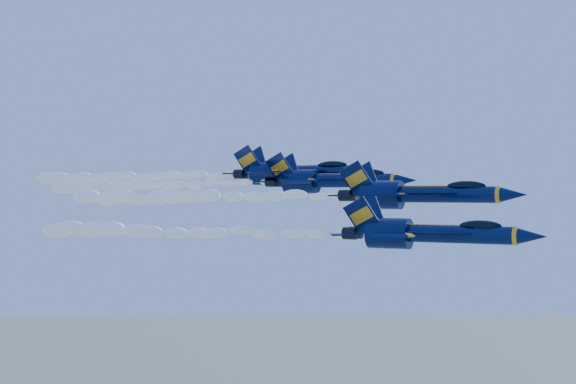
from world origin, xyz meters
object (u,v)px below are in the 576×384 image
at_px(jet_third, 330,180).
at_px(jet_fourth, 296,172).
at_px(jet_second, 418,194).
at_px(jet_lead, 428,233).

xyz_separation_m(jet_third, jet_fourth, (-5.68, 3.18, 1.00)).
bearing_deg(jet_second, jet_lead, -67.87).
bearing_deg(jet_fourth, jet_second, -34.08).
bearing_deg(jet_second, jet_fourth, 145.92).
bearing_deg(jet_fourth, jet_third, -29.21).
bearing_deg(jet_fourth, jet_lead, -44.83).
relative_size(jet_lead, jet_second, 0.92).
distance_m(jet_lead, jet_third, 25.71).
height_order(jet_lead, jet_second, jet_second).
xyz_separation_m(jet_second, jet_fourth, (-18.39, 12.44, 2.40)).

